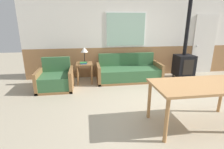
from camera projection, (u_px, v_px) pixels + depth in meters
name	position (u px, v px, depth m)	size (l,w,h in m)	color
ground_plane	(173.00, 112.00, 3.54)	(16.00, 16.00, 0.00)	#B2A58C
wall_back	(138.00, 34.00, 5.63)	(7.20, 0.09, 2.70)	#996B42
couch	(129.00, 73.00, 5.38)	(1.94, 0.83, 0.79)	olive
armchair	(56.00, 80.00, 4.70)	(0.92, 0.83, 0.81)	olive
side_table	(85.00, 67.00, 5.11)	(0.46, 0.46, 0.60)	olive
table_lamp	(84.00, 51.00, 5.05)	(0.21, 0.21, 0.46)	black
book_stack	(83.00, 63.00, 4.99)	(0.21, 0.16, 0.05)	#234799
dining_table	(201.00, 89.00, 2.91)	(1.61, 0.84, 0.77)	#B27F4C
wood_stove	(184.00, 62.00, 5.49)	(0.55, 0.51, 2.37)	black
entry_door	(204.00, 45.00, 6.02)	(0.81, 0.09, 1.98)	silver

